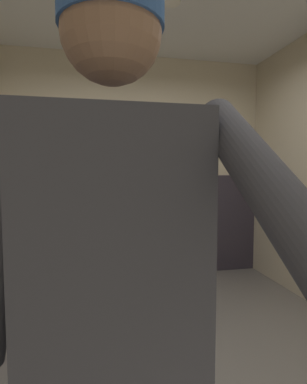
# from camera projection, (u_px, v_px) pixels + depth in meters

# --- Properties ---
(ground_plane) EXTENTS (3.95, 4.38, 0.04)m
(ground_plane) POSITION_uv_depth(u_px,v_px,m) (171.00, 380.00, 1.95)
(ground_plane) COLOR slate
(wall_back) EXTENTS (3.95, 0.12, 2.74)m
(wall_back) POSITION_uv_depth(u_px,v_px,m) (131.00, 169.00, 3.75)
(wall_back) COLOR beige
(wall_back) RESTS_ON ground_plane
(wainscot_band_back) EXTENTS (3.35, 0.03, 1.28)m
(wainscot_band_back) POSITION_uv_depth(u_px,v_px,m) (132.00, 227.00, 3.73)
(wainscot_band_back) COLOR #2D2833
(wainscot_band_back) RESTS_ON ground_plane
(downlight_far) EXTENTS (0.14, 0.14, 0.03)m
(downlight_far) POSITION_uv_depth(u_px,v_px,m) (172.00, 1.00, 2.43)
(downlight_far) COLOR white
(urinal_solo) EXTENTS (0.40, 0.34, 1.24)m
(urinal_solo) POSITION_uv_depth(u_px,v_px,m) (118.00, 218.00, 3.54)
(urinal_solo) COLOR white
(urinal_solo) RESTS_ON ground_plane
(person) EXTENTS (0.63, 0.60, 1.76)m
(person) POSITION_uv_depth(u_px,v_px,m) (114.00, 303.00, 0.69)
(person) COLOR #2D3342
(person) RESTS_ON ground_plane
(soap_dispenser) EXTENTS (0.10, 0.07, 0.18)m
(soap_dispenser) POSITION_uv_depth(u_px,v_px,m) (32.00, 160.00, 3.41)
(soap_dispenser) COLOR silver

